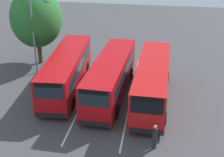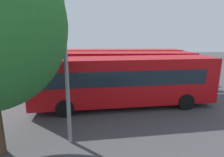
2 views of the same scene
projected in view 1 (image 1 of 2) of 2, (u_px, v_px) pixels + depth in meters
ground_plane at (110, 93)px, 27.26m from camera, size 74.61×74.61×0.00m
bus_far_left at (67, 70)px, 27.44m from camera, size 11.44×3.47×3.12m
bus_center_left at (111, 76)px, 26.38m from camera, size 11.31×2.72×3.12m
bus_center_right at (152, 80)px, 25.53m from camera, size 11.27×2.57×3.12m
pedestrian at (155, 135)px, 19.88m from camera, size 0.40×0.40×1.71m
street_lamp at (35, 31)px, 29.46m from camera, size 1.03×2.26×7.24m
depot_tree at (36, 18)px, 31.74m from camera, size 5.60×5.04×7.70m
lane_stripe_outer_left at (88, 91)px, 27.57m from camera, size 15.81×0.66×0.01m
lane_stripe_inner_left at (132, 95)px, 26.95m from camera, size 15.81×0.66×0.01m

